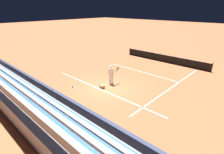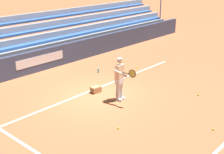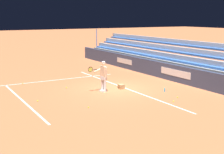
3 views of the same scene
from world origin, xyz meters
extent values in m
plane|color=#B7663D|center=(0.00, 0.00, 0.00)|extent=(160.00, 160.00, 0.00)
cube|color=white|center=(0.00, -0.50, 0.00)|extent=(12.00, 0.10, 0.01)
cube|color=white|center=(4.11, 4.00, 0.00)|extent=(0.10, 12.00, 0.01)
cube|color=white|center=(0.00, 5.50, 0.00)|extent=(8.22, 0.10, 0.01)
cube|color=#384260|center=(0.00, -4.35, 0.55)|extent=(26.55, 0.24, 1.10)
cube|color=silver|center=(-0.37, -4.22, 0.61)|extent=(2.80, 0.01, 0.44)
cube|color=silver|center=(5.77, -4.22, 0.61)|extent=(2.20, 0.01, 0.40)
cube|color=#9EA3A8|center=(0.00, -6.15, 0.55)|extent=(25.22, 2.40, 1.10)
cube|color=blue|center=(0.00, -5.35, 1.18)|extent=(24.71, 0.40, 0.12)
cube|color=#9EA3A8|center=(0.00, -5.63, 1.33)|extent=(25.22, 0.24, 0.45)
cube|color=blue|center=(0.00, -6.15, 1.63)|extent=(24.71, 0.40, 0.12)
cube|color=#9EA3A8|center=(0.00, -6.43, 1.77)|extent=(25.22, 0.24, 0.45)
cube|color=blue|center=(0.00, -6.95, 2.08)|extent=(24.71, 0.40, 0.12)
cube|color=#9EA3A8|center=(0.00, -7.23, 2.23)|extent=(25.22, 0.24, 0.45)
cylinder|color=#4C70B2|center=(12.23, -5.05, 1.48)|extent=(0.08, 0.08, 2.95)
cylinder|color=silver|center=(-0.42, 0.99, 0.44)|extent=(0.15, 0.15, 0.88)
cylinder|color=silver|center=(-0.20, 1.02, 0.44)|extent=(0.15, 0.15, 0.88)
cube|color=white|center=(-0.43, 1.05, 0.04)|extent=(0.15, 0.29, 0.09)
cube|color=white|center=(-0.21, 1.08, 0.04)|extent=(0.15, 0.29, 0.09)
cube|color=silver|center=(-0.31, 1.00, 0.80)|extent=(0.37, 0.26, 0.20)
cube|color=beige|center=(-0.31, 1.00, 1.17)|extent=(0.38, 0.26, 0.58)
sphere|color=beige|center=(-0.31, 1.01, 1.60)|extent=(0.21, 0.21, 0.21)
cylinder|color=white|center=(-0.31, 1.01, 1.69)|extent=(0.20, 0.20, 0.05)
cylinder|color=beige|center=(-0.55, 0.97, 1.13)|extent=(0.09, 0.09, 0.56)
cylinder|color=beige|center=(-0.09, 1.23, 1.22)|extent=(0.17, 0.59, 0.24)
cylinder|color=black|center=(-0.13, 1.47, 1.27)|extent=(0.07, 0.30, 0.03)
torus|color=black|center=(-0.16, 1.75, 1.31)|extent=(0.07, 0.31, 0.31)
cylinder|color=#D6D14C|center=(-0.16, 1.75, 1.31)|extent=(0.04, 0.27, 0.27)
cube|color=#A87F51|center=(-0.23, -0.22, 0.13)|extent=(0.44, 0.35, 0.26)
sphere|color=#CCE533|center=(4.03, 4.46, 0.03)|extent=(0.07, 0.07, 0.07)
sphere|color=#CCE533|center=(1.51, 2.53, 0.03)|extent=(0.07, 0.07, 0.07)
sphere|color=#CCE533|center=(-3.50, -1.66, 0.03)|extent=(0.07, 0.07, 0.07)
sphere|color=#CCE533|center=(-3.99, -0.96, 0.03)|extent=(0.07, 0.07, 0.07)
sphere|color=#CCE533|center=(-2.79, 3.17, 0.03)|extent=(0.07, 0.07, 0.07)
sphere|color=#CCE533|center=(-0.49, 4.88, 0.03)|extent=(0.07, 0.07, 0.07)
cylinder|color=#33B2E5|center=(-2.13, -1.93, 0.11)|extent=(0.07, 0.07, 0.22)
camera|label=1|loc=(9.66, -9.62, 6.48)|focal=28.00mm
camera|label=2|loc=(8.37, 8.40, 5.05)|focal=50.00mm
camera|label=3|loc=(-15.44, 9.23, 4.22)|focal=50.00mm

